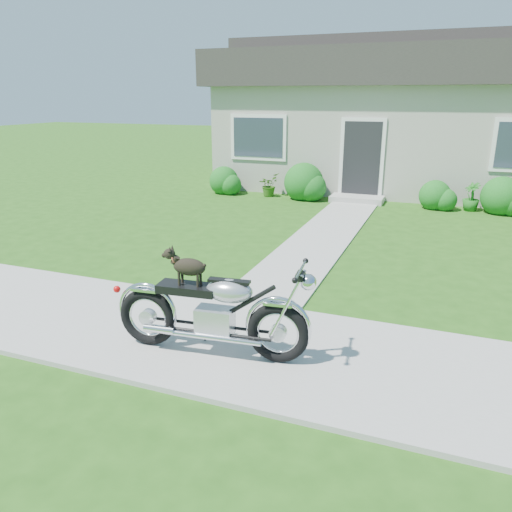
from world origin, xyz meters
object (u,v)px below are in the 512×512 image
Objects in this scene: house at (430,116)px; potted_plant_right at (471,197)px; potted_plant_left at (269,185)px; motorcycle_with_dog at (214,310)px.

potted_plant_right is at bearing -68.79° from house.
potted_plant_left is (-4.01, -3.44, -1.83)m from house.
potted_plant_right reaches higher than potted_plant_left.
potted_plant_left is at bearing 100.07° from motorcycle_with_dog.
house reaches higher than motorcycle_with_dog.
house is 12.55m from motorcycle_with_dog.
potted_plant_left is 9.28m from motorcycle_with_dog.
house is at bearing 40.65° from potted_plant_left.
house is 4.11m from potted_plant_right.
potted_plant_left is 5.35m from potted_plant_right.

